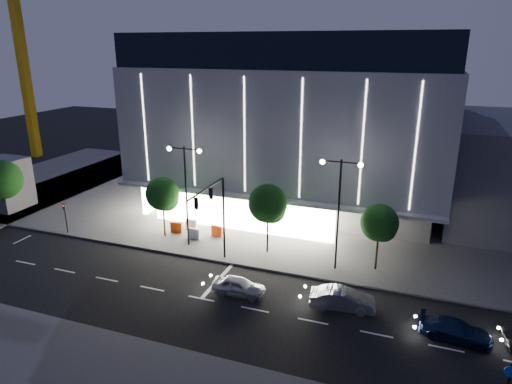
{
  "coord_description": "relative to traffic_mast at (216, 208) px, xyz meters",
  "views": [
    {
      "loc": [
        15.29,
        -26.58,
        17.02
      ],
      "look_at": [
        2.54,
        8.16,
        5.0
      ],
      "focal_mm": 32.0,
      "sensor_mm": 36.0,
      "label": 1
    }
  ],
  "objects": [
    {
      "name": "museum",
      "position": [
        1.98,
        18.97,
        4.25
      ],
      "size": [
        30.0,
        25.8,
        18.0
      ],
      "color": "#4C4C51",
      "rests_on": "ground"
    },
    {
      "name": "tower_crane",
      "position": [
        -41.92,
        24.66,
        15.48
      ],
      "size": [
        32.0,
        2.0,
        28.5
      ],
      "color": "gold",
      "rests_on": "ground"
    },
    {
      "name": "ped_signal_far",
      "position": [
        -16.0,
        1.16,
        -3.14
      ],
      "size": [
        0.22,
        0.24,
        3.0
      ],
      "color": "black",
      "rests_on": "ground"
    },
    {
      "name": "barrier_d",
      "position": [
        -4.13,
        3.96,
        -4.38
      ],
      "size": [
        1.11,
        0.3,
        1.0
      ],
      "primitive_type": "cube",
      "rotation": [
        0.0,
        0.0,
        -0.05
      ],
      "color": "silver",
      "rests_on": "sidewalk_museum"
    },
    {
      "name": "barrier_c",
      "position": [
        -2.45,
        5.25,
        -4.38
      ],
      "size": [
        1.12,
        0.38,
        1.0
      ],
      "primitive_type": "cube",
      "rotation": [
        0.0,
        0.0,
        -0.12
      ],
      "color": "#FA450D",
      "rests_on": "sidewalk_museum"
    },
    {
      "name": "car_lead",
      "position": [
        3.24,
        -3.38,
        -4.37
      ],
      "size": [
        3.88,
        1.65,
        1.31
      ],
      "primitive_type": "imported",
      "rotation": [
        0.0,
        0.0,
        1.6
      ],
      "color": "#B6B8BE",
      "rests_on": "ground"
    },
    {
      "name": "tree_right",
      "position": [
        12.03,
        3.68,
        -1.14
      ],
      "size": [
        2.91,
        2.91,
        5.51
      ],
      "color": "black",
      "rests_on": "ground"
    },
    {
      "name": "barrier_a",
      "position": [
        -6.39,
        4.71,
        -4.38
      ],
      "size": [
        1.13,
        0.42,
        1.0
      ],
      "primitive_type": "cube",
      "rotation": [
        0.0,
        0.0,
        0.16
      ],
      "color": "#DB3F0C",
      "rests_on": "sidewalk_museum"
    },
    {
      "name": "traffic_mast",
      "position": [
        0.0,
        0.0,
        0.0
      ],
      "size": [
        0.33,
        5.89,
        7.07
      ],
      "color": "black",
      "rests_on": "ground"
    },
    {
      "name": "ground",
      "position": [
        -1.0,
        -3.34,
        -5.03
      ],
      "size": [
        160.0,
        160.0,
        0.0
      ],
      "primitive_type": "plane",
      "color": "black",
      "rests_on": "ground"
    },
    {
      "name": "car_third",
      "position": [
        17.5,
        -3.66,
        -4.42
      ],
      "size": [
        4.33,
        2.06,
        1.22
      ],
      "primitive_type": "imported",
      "rotation": [
        0.0,
        0.0,
        1.49
      ],
      "color": "#122146",
      "rests_on": "ground"
    },
    {
      "name": "tree_left",
      "position": [
        -6.97,
        3.68,
        -0.99
      ],
      "size": [
        3.02,
        3.02,
        5.72
      ],
      "color": "black",
      "rests_on": "ground"
    },
    {
      "name": "street_lamp_east",
      "position": [
        9.0,
        2.66,
        0.93
      ],
      "size": [
        3.16,
        0.36,
        9.0
      ],
      "color": "black",
      "rests_on": "ground"
    },
    {
      "name": "sidewalk_museum",
      "position": [
        4.0,
        20.66,
        -4.95
      ],
      "size": [
        70.0,
        40.0,
        0.15
      ],
      "primitive_type": "cube",
      "color": "#474747",
      "rests_on": "ground"
    },
    {
      "name": "car_second",
      "position": [
        10.49,
        -2.71,
        -4.31
      ],
      "size": [
        4.51,
        2.1,
        1.43
      ],
      "primitive_type": "imported",
      "rotation": [
        0.0,
        0.0,
        1.71
      ],
      "color": "#9B9FA2",
      "rests_on": "ground"
    },
    {
      "name": "barrier_b",
      "position": [
        -5.44,
        5.86,
        -4.38
      ],
      "size": [
        1.11,
        0.3,
        1.0
      ],
      "primitive_type": "cube",
      "rotation": [
        0.0,
        0.0,
        0.05
      ],
      "color": "#BDBDBD",
      "rests_on": "sidewalk_museum"
    },
    {
      "name": "tree_mid",
      "position": [
        3.03,
        3.68,
        -0.69
      ],
      "size": [
        3.25,
        3.25,
        6.15
      ],
      "color": "black",
      "rests_on": "ground"
    },
    {
      "name": "street_lamp_west",
      "position": [
        -4.0,
        2.66,
        0.93
      ],
      "size": [
        3.16,
        0.36,
        9.0
      ],
      "color": "black",
      "rests_on": "ground"
    }
  ]
}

